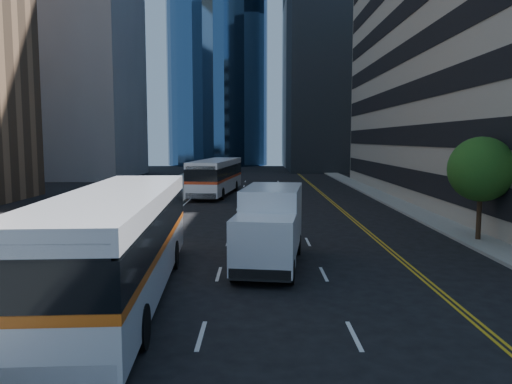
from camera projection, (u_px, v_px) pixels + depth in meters
ground at (317, 290)px, 16.98m from camera, size 160.00×160.00×0.00m
sidewalk_west at (157, 200)px, 41.86m from camera, size 5.00×90.00×0.15m
sidewalk_east at (389, 200)px, 41.81m from camera, size 2.00×90.00×0.15m
midrise_west at (64, 47)px, 66.93m from camera, size 18.00×18.00×35.00m
street_tree at (481, 169)px, 24.53m from camera, size 3.20×3.20×5.10m
bus_front at (119, 240)px, 15.90m from camera, size 3.78×13.67×3.48m
bus_rear at (216, 176)px, 46.05m from camera, size 4.21×12.80×3.24m
box_truck at (270, 225)px, 20.09m from camera, size 3.09×6.79×3.13m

